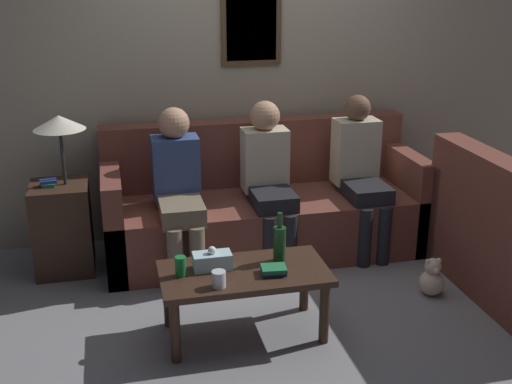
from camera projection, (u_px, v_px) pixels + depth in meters
ground_plane at (280, 277)px, 4.70m from camera, size 16.00×16.00×0.00m
wall_back at (250, 77)px, 5.17m from camera, size 9.00×0.08×2.60m
couch_main at (263, 208)px, 5.07m from camera, size 2.46×0.88×0.99m
coffee_table at (244, 280)px, 3.85m from camera, size 1.01×0.52×0.43m
side_table_with_lamp at (62, 217)px, 4.67m from camera, size 0.44×0.41×1.18m
wine_bottle at (280, 243)px, 3.92m from camera, size 0.08×0.08×0.32m
drinking_glass at (219, 279)px, 3.62m from camera, size 0.08×0.08×0.10m
book_stack at (274, 270)px, 3.78m from camera, size 0.16×0.13×0.05m
soda_can at (181, 266)px, 3.75m from camera, size 0.07×0.07×0.12m
tissue_box at (212, 261)px, 3.84m from camera, size 0.23×0.12×0.15m
person_left at (178, 184)px, 4.62m from camera, size 0.34×0.65×1.20m
person_middle at (269, 175)px, 4.81m from camera, size 0.34×0.61×1.20m
person_right at (360, 168)px, 4.97m from camera, size 0.34×0.62×1.22m
teddy_bear at (432, 279)px, 4.41m from camera, size 0.17×0.17×0.27m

